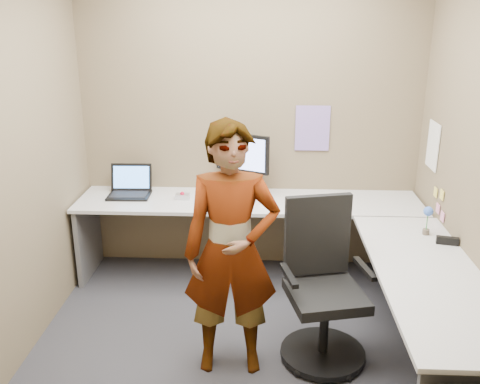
# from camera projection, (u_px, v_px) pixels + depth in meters

# --- Properties ---
(ground) EXTENTS (3.00, 3.00, 0.00)m
(ground) POSITION_uv_depth(u_px,v_px,m) (244.00, 338.00, 3.93)
(ground) COLOR #2A292F
(ground) RESTS_ON ground
(wall_back) EXTENTS (3.00, 0.00, 3.00)m
(wall_back) POSITION_uv_depth(u_px,v_px,m) (250.00, 122.00, 4.72)
(wall_back) COLOR brown
(wall_back) RESTS_ON ground
(wall_right) EXTENTS (0.00, 2.70, 2.70)m
(wall_right) POSITION_uv_depth(u_px,v_px,m) (478.00, 164.00, 3.42)
(wall_right) COLOR brown
(wall_right) RESTS_ON ground
(wall_left) EXTENTS (0.00, 2.70, 2.70)m
(wall_left) POSITION_uv_depth(u_px,v_px,m) (20.00, 158.00, 3.56)
(wall_left) COLOR brown
(wall_left) RESTS_ON ground
(desk) EXTENTS (2.98, 2.58, 0.73)m
(desk) POSITION_uv_depth(u_px,v_px,m) (303.00, 244.00, 4.08)
(desk) COLOR #B4B4B4
(desk) RESTS_ON ground
(paper_ream) EXTENTS (0.38, 0.34, 0.06)m
(paper_ream) POSITION_uv_depth(u_px,v_px,m) (242.00, 191.00, 4.75)
(paper_ream) COLOR red
(paper_ream) RESTS_ON desk
(monitor) EXTENTS (0.47, 0.26, 0.48)m
(monitor) POSITION_uv_depth(u_px,v_px,m) (242.00, 156.00, 4.67)
(monitor) COLOR black
(monitor) RESTS_ON paper_ream
(laptop) EXTENTS (0.37, 0.31, 0.26)m
(laptop) POSITION_uv_depth(u_px,v_px,m) (130.00, 187.00, 4.73)
(laptop) COLOR black
(laptop) RESTS_ON desk
(trackball_mouse) EXTENTS (0.12, 0.08, 0.07)m
(trackball_mouse) POSITION_uv_depth(u_px,v_px,m) (183.00, 196.00, 4.64)
(trackball_mouse) COLOR #B7B7BC
(trackball_mouse) RESTS_ON desk
(origami) EXTENTS (0.10, 0.10, 0.06)m
(origami) POSITION_uv_depth(u_px,v_px,m) (265.00, 202.00, 4.47)
(origami) COLOR white
(origami) RESTS_ON desk
(stapler) EXTENTS (0.16, 0.07, 0.05)m
(stapler) POSITION_uv_depth(u_px,v_px,m) (447.00, 241.00, 3.73)
(stapler) COLOR black
(stapler) RESTS_ON desk
(flower) EXTENTS (0.07, 0.07, 0.22)m
(flower) POSITION_uv_depth(u_px,v_px,m) (428.00, 216.00, 3.86)
(flower) COLOR brown
(flower) RESTS_ON desk
(calendar_purple) EXTENTS (0.30, 0.01, 0.40)m
(calendar_purple) POSITION_uv_depth(u_px,v_px,m) (312.00, 128.00, 4.70)
(calendar_purple) COLOR #846BB7
(calendar_purple) RESTS_ON wall_back
(calendar_white) EXTENTS (0.01, 0.28, 0.38)m
(calendar_white) POSITION_uv_depth(u_px,v_px,m) (433.00, 146.00, 4.31)
(calendar_white) COLOR white
(calendar_white) RESTS_ON wall_right
(sticky_note_a) EXTENTS (0.01, 0.07, 0.07)m
(sticky_note_a) POSITION_uv_depth(u_px,v_px,m) (442.00, 195.00, 4.07)
(sticky_note_a) COLOR #F2E059
(sticky_note_a) RESTS_ON wall_right
(sticky_note_b) EXTENTS (0.01, 0.07, 0.07)m
(sticky_note_b) POSITION_uv_depth(u_px,v_px,m) (438.00, 209.00, 4.16)
(sticky_note_b) COLOR pink
(sticky_note_b) RESTS_ON wall_right
(sticky_note_c) EXTENTS (0.01, 0.07, 0.07)m
(sticky_note_c) POSITION_uv_depth(u_px,v_px,m) (442.00, 217.00, 4.05)
(sticky_note_c) COLOR pink
(sticky_note_c) RESTS_ON wall_right
(sticky_note_d) EXTENTS (0.01, 0.07, 0.07)m
(sticky_note_d) POSITION_uv_depth(u_px,v_px,m) (436.00, 192.00, 4.22)
(sticky_note_d) COLOR #F2E059
(sticky_note_d) RESTS_ON wall_right
(office_chair) EXTENTS (0.62, 0.59, 1.10)m
(office_chair) POSITION_uv_depth(u_px,v_px,m) (322.00, 296.00, 3.62)
(office_chair) COLOR black
(office_chair) RESTS_ON ground
(person) EXTENTS (0.64, 0.44, 1.68)m
(person) POSITION_uv_depth(u_px,v_px,m) (231.00, 251.00, 3.38)
(person) COLOR #999399
(person) RESTS_ON ground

